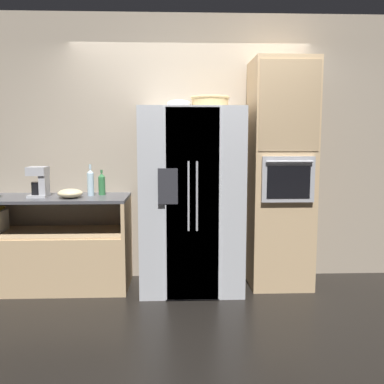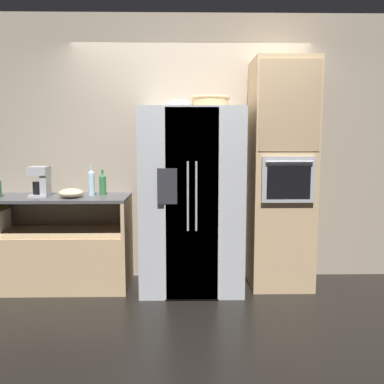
{
  "view_description": "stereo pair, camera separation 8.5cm",
  "coord_description": "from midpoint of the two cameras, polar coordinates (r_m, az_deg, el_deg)",
  "views": [
    {
      "loc": [
        -0.17,
        -4.18,
        1.52
      ],
      "look_at": [
        -0.01,
        -0.05,
        0.99
      ],
      "focal_mm": 40.0,
      "sensor_mm": 36.0,
      "label": 1
    },
    {
      "loc": [
        -0.08,
        -4.18,
        1.52
      ],
      "look_at": [
        -0.01,
        -0.05,
        0.99
      ],
      "focal_mm": 40.0,
      "sensor_mm": 36.0,
      "label": 2
    }
  ],
  "objects": [
    {
      "name": "wall_oven",
      "position": [
        4.43,
        11.12,
        2.27
      ],
      "size": [
        0.61,
        0.66,
        2.28
      ],
      "color": "tan",
      "rests_on": "ground_plane"
    },
    {
      "name": "wicker_basket",
      "position": [
        4.23,
        1.84,
        11.96
      ],
      "size": [
        0.37,
        0.37,
        0.11
      ],
      "color": "tan",
      "rests_on": "refrigerator"
    },
    {
      "name": "mixing_bowl",
      "position": [
        4.34,
        -16.48,
        -0.18
      ],
      "size": [
        0.24,
        0.24,
        0.09
      ],
      "color": "beige",
      "rests_on": "counter_left"
    },
    {
      "name": "coffee_maker",
      "position": [
        4.49,
        -20.11,
        1.44
      ],
      "size": [
        0.18,
        0.2,
        0.3
      ],
      "color": "#B2B2B7",
      "rests_on": "counter_left"
    },
    {
      "name": "fruit_bowl",
      "position": [
        4.18,
        -2.37,
        11.7
      ],
      "size": [
        0.23,
        0.23,
        0.07
      ],
      "color": "white",
      "rests_on": "refrigerator"
    },
    {
      "name": "bottle_wide",
      "position": [
        4.45,
        -13.91,
        1.27
      ],
      "size": [
        0.07,
        0.07,
        0.32
      ],
      "color": "silver",
      "rests_on": "counter_left"
    },
    {
      "name": "bottle_short",
      "position": [
        4.49,
        -12.47,
        1.08
      ],
      "size": [
        0.07,
        0.07,
        0.26
      ],
      "color": "#33723F",
      "rests_on": "counter_left"
    },
    {
      "name": "wall_back",
      "position": [
        4.63,
        -0.71,
        5.78
      ],
      "size": [
        12.0,
        0.06,
        2.8
      ],
      "color": "tan",
      "rests_on": "ground_plane"
    },
    {
      "name": "refrigerator",
      "position": [
        4.26,
        -0.7,
        -1.06
      ],
      "size": [
        1.0,
        0.79,
        1.81
      ],
      "color": "silver",
      "rests_on": "ground_plane"
    },
    {
      "name": "counter_left",
      "position": [
        4.62,
        -18.56,
        -7.92
      ],
      "size": [
        1.5,
        0.64,
        0.93
      ],
      "color": "tan",
      "rests_on": "ground_plane"
    },
    {
      "name": "ground_plane",
      "position": [
        4.45,
        -0.52,
        -12.72
      ],
      "size": [
        20.0,
        20.0,
        0.0
      ],
      "primitive_type": "plane",
      "color": "black"
    }
  ]
}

